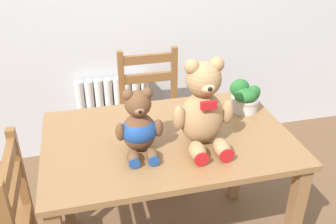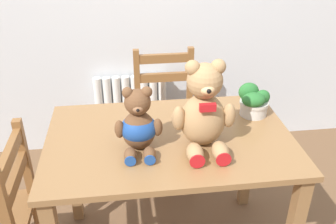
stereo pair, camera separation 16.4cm
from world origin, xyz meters
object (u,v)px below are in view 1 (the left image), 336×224
Objects in this scene: wooden_chair_behind at (153,118)px; teddy_bear_left at (139,127)px; teddy_bear_right at (203,109)px; potted_plant at (245,97)px.

wooden_chair_behind is 2.99× the size of teddy_bear_left.
teddy_bear_left is 0.30m from teddy_bear_right.
wooden_chair_behind is 0.81m from potted_plant.
wooden_chair_behind is at bearing -103.06° from teddy_bear_left.
wooden_chair_behind is at bearing -84.51° from teddy_bear_right.
teddy_bear_left is at bearing -0.58° from teddy_bear_right.
potted_plant reaches higher than wooden_chair_behind.
wooden_chair_behind is 0.97m from teddy_bear_right.
teddy_bear_right reaches higher than teddy_bear_left.
teddy_bear_left is at bearing 74.83° from wooden_chair_behind.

